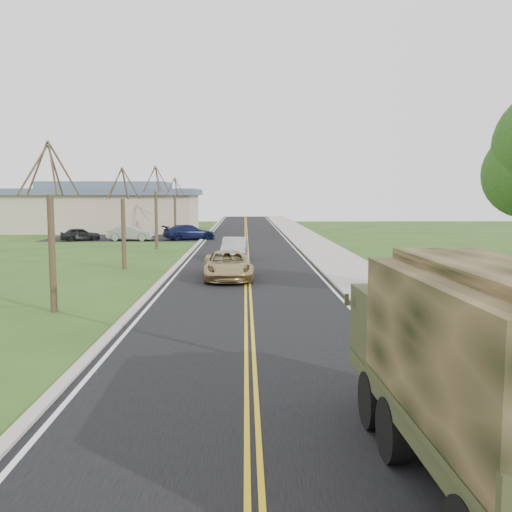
{
  "coord_description": "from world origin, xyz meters",
  "views": [
    {
      "loc": [
        -0.13,
        -10.3,
        4.19
      ],
      "look_at": [
        0.31,
        11.93,
        1.8
      ],
      "focal_mm": 40.0,
      "sensor_mm": 36.0,
      "label": 1
    }
  ],
  "objects": [
    {
      "name": "bare_tree_d",
      "position": [
        -7.0,
        46.0,
        2.55
      ],
      "size": [
        1.88,
        2.2,
        5.91
      ],
      "color": "#38281C",
      "rests_on": "ground"
    },
    {
      "name": "bare_tree_a",
      "position": [
        -7.0,
        10.0,
        2.63
      ],
      "size": [
        1.93,
        2.26,
        6.08
      ],
      "color": "#38281C",
      "rests_on": "ground"
    },
    {
      "name": "lot_car_navy",
      "position": [
        -5.34,
        42.92,
        0.71
      ],
      "size": [
        5.26,
        3.74,
        1.41
      ],
      "primitive_type": "imported",
      "rotation": [
        0.0,
        0.0,
        1.98
      ],
      "color": "#0E1436",
      "rests_on": "ground"
    },
    {
      "name": "suv_champagne",
      "position": [
        -1.0,
        17.79,
        0.7
      ],
      "size": [
        2.65,
        5.19,
        1.4
      ],
      "primitive_type": "imported",
      "rotation": [
        0.0,
        0.0,
        0.06
      ],
      "color": "tan",
      "rests_on": "ground"
    },
    {
      "name": "curb_left",
      "position": [
        -4.15,
        40.0,
        0.05
      ],
      "size": [
        0.3,
        120.0,
        0.1
      ],
      "primitive_type": "cube",
      "color": "#9E998E",
      "rests_on": "ground"
    },
    {
      "name": "curb_right",
      "position": [
        4.15,
        40.0,
        0.06
      ],
      "size": [
        0.3,
        120.0,
        0.12
      ],
      "primitive_type": "cube",
      "color": "#9E998E",
      "rests_on": "ground"
    },
    {
      "name": "sidewalk_right",
      "position": [
        5.9,
        40.0,
        0.05
      ],
      "size": [
        3.2,
        120.0,
        0.1
      ],
      "primitive_type": "cube",
      "color": "#9E998E",
      "rests_on": "ground"
    },
    {
      "name": "commercial_building",
      "position": [
        -15.98,
        55.97,
        2.69
      ],
      "size": [
        25.5,
        21.5,
        5.65
      ],
      "color": "tan",
      "rests_on": "ground"
    },
    {
      "name": "military_truck",
      "position": [
        3.21,
        -2.47,
        1.88
      ],
      "size": [
        2.46,
        6.65,
        3.28
      ],
      "rotation": [
        0.0,
        0.0,
        0.03
      ],
      "color": "black",
      "rests_on": "ground"
    },
    {
      "name": "bare_tree_b",
      "position": [
        -7.0,
        22.0,
        2.48
      ],
      "size": [
        1.83,
        2.14,
        5.73
      ],
      "color": "#38281C",
      "rests_on": "ground"
    },
    {
      "name": "sedan_silver",
      "position": [
        -0.8,
        26.3,
        0.72
      ],
      "size": [
        1.73,
        4.46,
        1.45
      ],
      "primitive_type": "imported",
      "rotation": [
        0.0,
        0.0,
        -0.05
      ],
      "color": "#B1B2B7",
      "rests_on": "ground"
    },
    {
      "name": "road",
      "position": [
        0.0,
        40.0,
        0.01
      ],
      "size": [
        8.0,
        120.0,
        0.01
      ],
      "primitive_type": "cube",
      "color": "black",
      "rests_on": "ground"
    },
    {
      "name": "lot_car_silver",
      "position": [
        -10.57,
        42.0,
        0.7
      ],
      "size": [
        4.42,
        1.96,
        1.41
      ],
      "primitive_type": "imported",
      "rotation": [
        0.0,
        0.0,
        1.46
      ],
      "color": "#A1A1A5",
      "rests_on": "ground"
    },
    {
      "name": "lot_car_dark",
      "position": [
        -15.2,
        42.0,
        0.6
      ],
      "size": [
        3.8,
        2.77,
        1.2
      ],
      "primitive_type": "imported",
      "rotation": [
        0.0,
        0.0,
        2.0
      ],
      "color": "black",
      "rests_on": "ground"
    },
    {
      "name": "ground",
      "position": [
        0.0,
        0.0,
        0.0
      ],
      "size": [
        160.0,
        160.0,
        0.0
      ],
      "primitive_type": "plane",
      "color": "#294416",
      "rests_on": "ground"
    },
    {
      "name": "bare_tree_c",
      "position": [
        -7.0,
        34.0,
        2.78
      ],
      "size": [
        2.04,
        2.39,
        6.42
      ],
      "color": "#38281C",
      "rests_on": "ground"
    }
  ]
}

